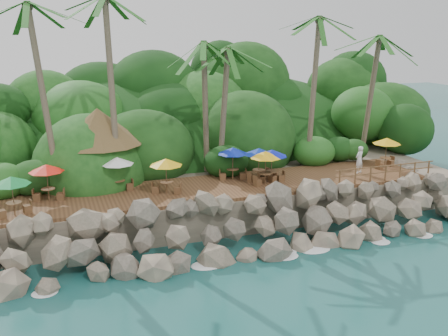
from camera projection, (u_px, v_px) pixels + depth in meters
name	position (u px, v px, depth m)	size (l,w,h in m)	color
ground	(262.00, 261.00, 26.27)	(140.00, 140.00, 0.00)	#19514F
land_base	(182.00, 165.00, 40.55)	(32.00, 25.20, 2.10)	gray
jungle_hill	(162.00, 156.00, 47.66)	(44.80, 28.00, 15.40)	#143811
seawall	(248.00, 226.00, 27.78)	(29.00, 4.00, 2.30)	gray
terrace	(224.00, 187.00, 31.14)	(26.00, 5.00, 0.20)	brown
jungle_foliage	(186.00, 181.00, 39.92)	(44.00, 16.00, 12.00)	#143811
foam_line	(260.00, 258.00, 26.53)	(25.20, 0.80, 0.06)	white
palms	(220.00, 25.00, 31.40)	(27.96, 6.60, 12.40)	brown
palapa	(98.00, 126.00, 31.08)	(5.37, 5.37, 4.60)	brown
dining_clusters	(204.00, 159.00, 30.32)	(25.52, 4.28, 2.08)	brown
railing	(386.00, 171.00, 31.97)	(7.20, 0.10, 1.00)	brown
waiter	(359.00, 160.00, 33.51)	(0.66, 0.44, 1.82)	silver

